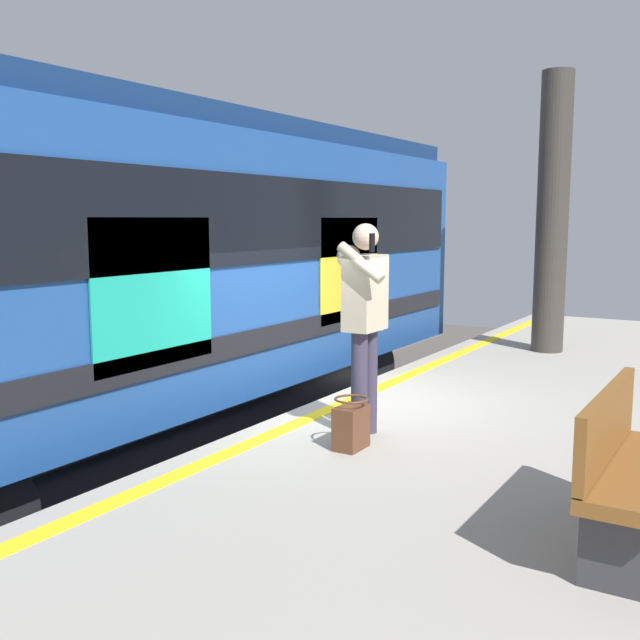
{
  "coord_description": "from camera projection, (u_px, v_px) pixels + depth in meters",
  "views": [
    {
      "loc": [
        6.18,
        3.84,
        2.82
      ],
      "look_at": [
        0.38,
        0.3,
        1.89
      ],
      "focal_mm": 41.25,
      "sensor_mm": 36.0,
      "label": 1
    }
  ],
  "objects": [
    {
      "name": "station_column",
      "position": [
        552.0,
        214.0,
        10.04
      ],
      "size": [
        0.43,
        0.43,
        3.8
      ],
      "primitive_type": "cylinder",
      "color": "#38332D",
      "rests_on": "platform"
    },
    {
      "name": "train_carriage",
      "position": [
        161.0,
        252.0,
        8.53
      ],
      "size": [
        9.84,
        3.11,
        3.79
      ],
      "color": "#1E478C",
      "rests_on": "ground"
    },
    {
      "name": "platform",
      "position": [
        560.0,
        495.0,
        6.25
      ],
      "size": [
        16.12,
        4.93,
        0.99
      ],
      "primitive_type": "cube",
      "color": "#9E998E",
      "rests_on": "ground"
    },
    {
      "name": "track_rail_near",
      "position": [
        204.0,
        462.0,
        8.35
      ],
      "size": [
        20.96,
        0.08,
        0.16
      ],
      "primitive_type": "cube",
      "color": "slate",
      "rests_on": "ground"
    },
    {
      "name": "track_rail_far",
      "position": [
        114.0,
        442.0,
        9.09
      ],
      "size": [
        20.96,
        0.08,
        0.16
      ],
      "primitive_type": "cube",
      "color": "slate",
      "rests_on": "ground"
    },
    {
      "name": "safety_line",
      "position": [
        340.0,
        405.0,
        7.3
      ],
      "size": [
        15.8,
        0.16,
        0.01
      ],
      "primitive_type": "cube",
      "color": "yellow",
      "rests_on": "platform"
    },
    {
      "name": "ground_plane",
      "position": [
        315.0,
        494.0,
        7.59
      ],
      "size": [
        24.61,
        24.61,
        0.0
      ],
      "primitive_type": "plane",
      "color": "#4C4742"
    },
    {
      "name": "passenger",
      "position": [
        364.0,
        311.0,
        6.16
      ],
      "size": [
        0.57,
        0.55,
        1.8
      ],
      "color": "#383347",
      "rests_on": "platform"
    },
    {
      "name": "handbag",
      "position": [
        351.0,
        426.0,
        5.9
      ],
      "size": [
        0.3,
        0.28,
        0.42
      ],
      "color": "#59331E",
      "rests_on": "platform"
    },
    {
      "name": "bench",
      "position": [
        630.0,
        465.0,
        4.07
      ],
      "size": [
        1.41,
        0.44,
        0.9
      ],
      "color": "brown",
      "rests_on": "platform"
    }
  ]
}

